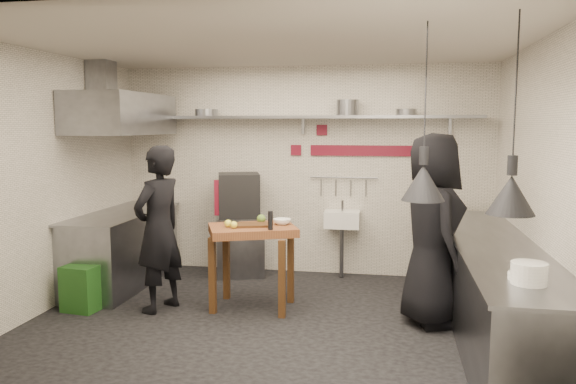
% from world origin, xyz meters
% --- Properties ---
extents(floor, '(5.00, 5.00, 0.00)m').
position_xyz_m(floor, '(0.00, 0.00, 0.00)').
color(floor, black).
rests_on(floor, ground).
extents(ceiling, '(5.00, 5.00, 0.00)m').
position_xyz_m(ceiling, '(0.00, 0.00, 2.80)').
color(ceiling, beige).
rests_on(ceiling, floor).
extents(wall_back, '(5.00, 0.04, 2.80)m').
position_xyz_m(wall_back, '(0.00, 2.10, 1.40)').
color(wall_back, silver).
rests_on(wall_back, floor).
extents(wall_front, '(5.00, 0.04, 2.80)m').
position_xyz_m(wall_front, '(0.00, -2.10, 1.40)').
color(wall_front, silver).
rests_on(wall_front, floor).
extents(wall_left, '(0.04, 4.20, 2.80)m').
position_xyz_m(wall_left, '(-2.50, 0.00, 1.40)').
color(wall_left, silver).
rests_on(wall_left, floor).
extents(wall_right, '(0.04, 4.20, 2.80)m').
position_xyz_m(wall_right, '(2.50, 0.00, 1.40)').
color(wall_right, silver).
rests_on(wall_right, floor).
extents(red_band_horiz, '(1.70, 0.02, 0.14)m').
position_xyz_m(red_band_horiz, '(0.95, 2.08, 1.68)').
color(red_band_horiz, maroon).
rests_on(red_band_horiz, wall_back).
extents(red_band_vert, '(0.14, 0.02, 1.10)m').
position_xyz_m(red_band_vert, '(1.55, 2.08, 1.20)').
color(red_band_vert, maroon).
rests_on(red_band_vert, wall_back).
extents(red_tile_a, '(0.14, 0.02, 0.14)m').
position_xyz_m(red_tile_a, '(0.25, 2.08, 1.95)').
color(red_tile_a, maroon).
rests_on(red_tile_a, wall_back).
extents(red_tile_b, '(0.14, 0.02, 0.14)m').
position_xyz_m(red_tile_b, '(-0.10, 2.08, 1.68)').
color(red_tile_b, maroon).
rests_on(red_tile_b, wall_back).
extents(back_shelf, '(4.60, 0.34, 0.04)m').
position_xyz_m(back_shelf, '(0.00, 1.92, 2.12)').
color(back_shelf, slate).
rests_on(back_shelf, wall_back).
extents(shelf_bracket_left, '(0.04, 0.06, 0.24)m').
position_xyz_m(shelf_bracket_left, '(-1.90, 2.07, 2.02)').
color(shelf_bracket_left, slate).
rests_on(shelf_bracket_left, wall_back).
extents(shelf_bracket_mid, '(0.04, 0.06, 0.24)m').
position_xyz_m(shelf_bracket_mid, '(0.00, 2.07, 2.02)').
color(shelf_bracket_mid, slate).
rests_on(shelf_bracket_mid, wall_back).
extents(shelf_bracket_right, '(0.04, 0.06, 0.24)m').
position_xyz_m(shelf_bracket_right, '(1.90, 2.07, 2.02)').
color(shelf_bracket_right, slate).
rests_on(shelf_bracket_right, wall_back).
extents(pan_far_left, '(0.38, 0.38, 0.09)m').
position_xyz_m(pan_far_left, '(-1.30, 1.92, 2.19)').
color(pan_far_left, slate).
rests_on(pan_far_left, back_shelf).
extents(pan_mid_left, '(0.25, 0.25, 0.07)m').
position_xyz_m(pan_mid_left, '(-1.26, 1.92, 2.18)').
color(pan_mid_left, slate).
rests_on(pan_mid_left, back_shelf).
extents(stock_pot, '(0.32, 0.32, 0.20)m').
position_xyz_m(stock_pot, '(0.60, 1.92, 2.24)').
color(stock_pot, slate).
rests_on(stock_pot, back_shelf).
extents(pan_right, '(0.26, 0.26, 0.08)m').
position_xyz_m(pan_right, '(1.35, 1.92, 2.18)').
color(pan_right, slate).
rests_on(pan_right, back_shelf).
extents(oven_stand, '(0.76, 0.73, 0.80)m').
position_xyz_m(oven_stand, '(-0.81, 1.78, 0.40)').
color(oven_stand, slate).
rests_on(oven_stand, floor).
extents(combi_oven, '(0.66, 0.63, 0.58)m').
position_xyz_m(combi_oven, '(-0.81, 1.75, 1.09)').
color(combi_oven, black).
rests_on(combi_oven, oven_stand).
extents(oven_door, '(0.50, 0.19, 0.46)m').
position_xyz_m(oven_door, '(-0.81, 1.51, 1.09)').
color(oven_door, maroon).
rests_on(oven_door, combi_oven).
extents(oven_glass, '(0.38, 0.14, 0.34)m').
position_xyz_m(oven_glass, '(-0.81, 1.50, 1.09)').
color(oven_glass, black).
rests_on(oven_glass, oven_door).
extents(hand_sink, '(0.46, 0.34, 0.22)m').
position_xyz_m(hand_sink, '(0.55, 1.92, 0.78)').
color(hand_sink, white).
rests_on(hand_sink, wall_back).
extents(sink_tap, '(0.03, 0.03, 0.14)m').
position_xyz_m(sink_tap, '(0.55, 1.92, 0.96)').
color(sink_tap, slate).
rests_on(sink_tap, hand_sink).
extents(sink_drain, '(0.06, 0.06, 0.66)m').
position_xyz_m(sink_drain, '(0.55, 1.88, 0.34)').
color(sink_drain, slate).
rests_on(sink_drain, floor).
extents(utensil_rail, '(0.90, 0.02, 0.02)m').
position_xyz_m(utensil_rail, '(0.55, 2.06, 1.32)').
color(utensil_rail, slate).
rests_on(utensil_rail, wall_back).
extents(counter_right, '(0.70, 3.80, 0.90)m').
position_xyz_m(counter_right, '(2.15, 0.00, 0.45)').
color(counter_right, slate).
rests_on(counter_right, floor).
extents(counter_right_top, '(0.76, 3.90, 0.03)m').
position_xyz_m(counter_right_top, '(2.15, 0.00, 0.92)').
color(counter_right_top, slate).
rests_on(counter_right_top, counter_right).
extents(plate_stack, '(0.29, 0.29, 0.15)m').
position_xyz_m(plate_stack, '(2.12, -1.41, 1.01)').
color(plate_stack, white).
rests_on(plate_stack, counter_right_top).
extents(small_bowl_right, '(0.25, 0.25, 0.05)m').
position_xyz_m(small_bowl_right, '(2.10, -1.29, 0.96)').
color(small_bowl_right, white).
rests_on(small_bowl_right, counter_right_top).
extents(counter_left, '(0.70, 1.90, 0.90)m').
position_xyz_m(counter_left, '(-2.15, 1.05, 0.45)').
color(counter_left, slate).
rests_on(counter_left, floor).
extents(counter_left_top, '(0.76, 2.00, 0.03)m').
position_xyz_m(counter_left_top, '(-2.15, 1.05, 0.92)').
color(counter_left_top, slate).
rests_on(counter_left_top, counter_left).
extents(extractor_hood, '(0.78, 1.60, 0.50)m').
position_xyz_m(extractor_hood, '(-2.10, 1.05, 2.15)').
color(extractor_hood, slate).
rests_on(extractor_hood, ceiling).
extents(hood_duct, '(0.28, 0.28, 0.50)m').
position_xyz_m(hood_duct, '(-2.35, 1.05, 2.55)').
color(hood_duct, slate).
rests_on(hood_duct, ceiling).
extents(green_bin, '(0.41, 0.41, 0.50)m').
position_xyz_m(green_bin, '(-2.12, 0.07, 0.25)').
color(green_bin, '#1D5018').
rests_on(green_bin, floor).
extents(prep_table, '(1.09, 0.94, 0.92)m').
position_xyz_m(prep_table, '(-0.31, 0.47, 0.46)').
color(prep_table, brown).
rests_on(prep_table, floor).
extents(cutting_board, '(0.44, 0.37, 0.02)m').
position_xyz_m(cutting_board, '(-0.32, 0.47, 0.93)').
color(cutting_board, '#492C15').
rests_on(cutting_board, prep_table).
extents(pepper_mill, '(0.07, 0.07, 0.20)m').
position_xyz_m(pepper_mill, '(-0.07, 0.28, 1.02)').
color(pepper_mill, black).
rests_on(pepper_mill, prep_table).
extents(lemon_a, '(0.09, 0.09, 0.08)m').
position_xyz_m(lemon_a, '(-0.55, 0.36, 0.96)').
color(lemon_a, yellow).
rests_on(lemon_a, prep_table).
extents(lemon_b, '(0.09, 0.09, 0.08)m').
position_xyz_m(lemon_b, '(-0.47, 0.30, 0.96)').
color(lemon_b, yellow).
rests_on(lemon_b, prep_table).
extents(veg_ball, '(0.13, 0.13, 0.10)m').
position_xyz_m(veg_ball, '(-0.25, 0.65, 0.97)').
color(veg_ball, '#59802A').
rests_on(veg_ball, prep_table).
extents(steel_tray, '(0.19, 0.14, 0.03)m').
position_xyz_m(steel_tray, '(-0.56, 0.59, 0.94)').
color(steel_tray, slate).
rests_on(steel_tray, prep_table).
extents(bowl, '(0.24, 0.24, 0.06)m').
position_xyz_m(bowl, '(-0.01, 0.62, 0.95)').
color(bowl, white).
rests_on(bowl, prep_table).
extents(heat_lamp_near, '(0.44, 0.44, 1.37)m').
position_xyz_m(heat_lamp_near, '(1.42, -0.94, 2.12)').
color(heat_lamp_near, black).
rests_on(heat_lamp_near, ceiling).
extents(heat_lamp_far, '(0.34, 0.34, 1.41)m').
position_xyz_m(heat_lamp_far, '(2.01, -1.27, 2.10)').
color(heat_lamp_far, black).
rests_on(heat_lamp_far, ceiling).
extents(chef_left, '(0.63, 0.77, 1.80)m').
position_xyz_m(chef_left, '(-1.29, 0.21, 0.90)').
color(chef_left, black).
rests_on(chef_left, floor).
extents(chef_right, '(0.87, 1.09, 1.94)m').
position_xyz_m(chef_right, '(1.59, 0.32, 0.97)').
color(chef_right, black).
rests_on(chef_right, floor).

